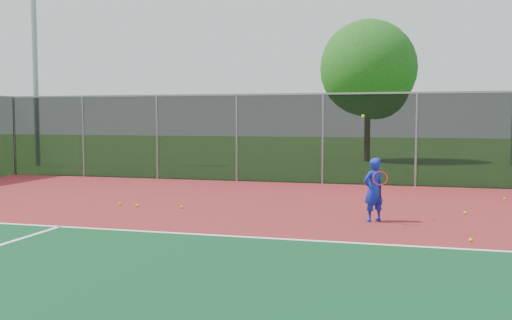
{
  "coord_description": "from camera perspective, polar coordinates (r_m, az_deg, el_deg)",
  "views": [
    {
      "loc": [
        -0.26,
        -6.92,
        2.21
      ],
      "look_at": [
        -3.44,
        5.0,
        1.3
      ],
      "focal_mm": 40.0,
      "sensor_mm": 36.0,
      "label": 1
    }
  ],
  "objects": [
    {
      "name": "practice_ball_4",
      "position": [
        14.78,
        -13.45,
        -4.28
      ],
      "size": [
        0.07,
        0.07,
        0.07
      ],
      "primitive_type": "sphere",
      "color": "#C8DA19",
      "rests_on": "court_apron"
    },
    {
      "name": "practice_ball_3",
      "position": [
        16.66,
        23.61,
        -3.57
      ],
      "size": [
        0.07,
        0.07,
        0.07
      ],
      "primitive_type": "sphere",
      "color": "#C8DA19",
      "rests_on": "court_apron"
    },
    {
      "name": "tree_back_left",
      "position": [
        29.69,
        11.32,
        8.57
      ],
      "size": [
        4.9,
        4.9,
        7.19
      ],
      "color": "#382614",
      "rests_on": "ground"
    },
    {
      "name": "practice_ball_6",
      "position": [
        14.0,
        -7.46,
        -4.67
      ],
      "size": [
        0.07,
        0.07,
        0.07
      ],
      "primitive_type": "sphere",
      "color": "#C8DA19",
      "rests_on": "court_apron"
    },
    {
      "name": "ground",
      "position": [
        7.27,
        16.76,
        -13.64
      ],
      "size": [
        120.0,
        120.0,
        0.0
      ],
      "primitive_type": "plane",
      "color": "#295719",
      "rests_on": "ground"
    },
    {
      "name": "fence_back",
      "position": [
        18.93,
        15.71,
        2.1
      ],
      "size": [
        30.0,
        0.06,
        3.03
      ],
      "color": "black",
      "rests_on": "court_apron"
    },
    {
      "name": "court_apron",
      "position": [
        9.19,
        16.36,
        -9.79
      ],
      "size": [
        30.0,
        20.0,
        0.02
      ],
      "primitive_type": "cube",
      "color": "maroon",
      "rests_on": "ground"
    },
    {
      "name": "practice_ball_8",
      "position": [
        14.41,
        -11.8,
        -4.47
      ],
      "size": [
        0.07,
        0.07,
        0.07
      ],
      "primitive_type": "sphere",
      "color": "#C8DA19",
      "rests_on": "court_apron"
    },
    {
      "name": "practice_ball_7",
      "position": [
        13.88,
        20.19,
        -4.97
      ],
      "size": [
        0.07,
        0.07,
        0.07
      ],
      "primitive_type": "sphere",
      "color": "#C8DA19",
      "rests_on": "court_apron"
    },
    {
      "name": "floodlight_nw",
      "position": [
        28.8,
        -21.33,
        13.28
      ],
      "size": [
        0.9,
        0.4,
        12.24
      ],
      "color": "gray",
      "rests_on": "ground"
    },
    {
      "name": "tennis_player",
      "position": [
        12.31,
        11.68,
        -2.9
      ],
      "size": [
        0.59,
        0.7,
        2.27
      ],
      "color": "#1326BA",
      "rests_on": "court_apron"
    },
    {
      "name": "practice_ball_0",
      "position": [
        10.86,
        20.69,
        -7.5
      ],
      "size": [
        0.07,
        0.07,
        0.07
      ],
      "primitive_type": "sphere",
      "color": "#C8DA19",
      "rests_on": "court_apron"
    }
  ]
}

